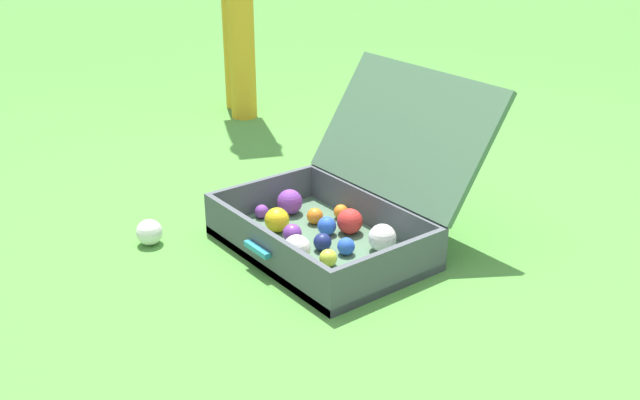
{
  "coord_description": "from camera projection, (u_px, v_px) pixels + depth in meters",
  "views": [
    {
      "loc": [
        1.49,
        -1.26,
        1.03
      ],
      "look_at": [
        -0.09,
        -0.05,
        0.17
      ],
      "focal_mm": 41.47,
      "sensor_mm": 36.0,
      "label": 1
    }
  ],
  "objects": [
    {
      "name": "ground_plane",
      "position": [
        352.0,
        256.0,
        2.2
      ],
      "size": [
        16.0,
        16.0,
        0.0
      ],
      "primitive_type": "plane",
      "color": "#4C8C38"
    },
    {
      "name": "open_suitcase",
      "position": [
        342.0,
        209.0,
        2.24
      ],
      "size": [
        0.64,
        0.69,
        0.49
      ],
      "color": "#4C7051",
      "rests_on": "ground"
    },
    {
      "name": "stray_ball_on_grass",
      "position": [
        149.0,
        232.0,
        2.26
      ],
      "size": [
        0.08,
        0.08,
        0.08
      ],
      "primitive_type": "sphere",
      "color": "white",
      "rests_on": "ground"
    }
  ]
}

